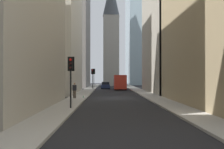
% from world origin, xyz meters
% --- Properties ---
extents(ground_plane, '(135.00, 135.00, 0.00)m').
position_xyz_m(ground_plane, '(0.00, 0.00, 0.00)').
color(ground_plane, black).
extents(sidewalk_right, '(90.00, 2.20, 0.14)m').
position_xyz_m(sidewalk_right, '(0.00, 4.50, 0.07)').
color(sidewalk_right, '#A8A399').
rests_on(sidewalk_right, ground_plane).
extents(sidewalk_left, '(90.00, 2.20, 0.14)m').
position_xyz_m(sidewalk_left, '(0.00, -4.50, 0.07)').
color(sidewalk_left, '#A8A399').
rests_on(sidewalk_left, ground_plane).
extents(building_left_midfar, '(17.00, 10.50, 22.44)m').
position_xyz_m(building_left_midfar, '(8.86, -10.59, 11.23)').
color(building_left_midfar, '#A8A091').
rests_on(building_left_midfar, ground_plane).
extents(building_right_midfar, '(13.99, 10.50, 26.09)m').
position_xyz_m(building_right_midfar, '(8.45, 10.59, 13.06)').
color(building_right_midfar, beige).
rests_on(building_right_midfar, ground_plane).
extents(building_right_far, '(14.28, 10.50, 31.94)m').
position_xyz_m(building_right_far, '(29.91, 10.60, 15.98)').
color(building_right_far, gray).
rests_on(building_right_far, ground_plane).
extents(church_spire, '(4.75, 4.75, 30.03)m').
position_xyz_m(church_spire, '(39.30, -0.03, 15.69)').
color(church_spire, '#B7B2A5').
rests_on(church_spire, ground_plane).
extents(delivery_truck, '(6.46, 2.25, 2.84)m').
position_xyz_m(delivery_truck, '(18.23, -1.40, 1.46)').
color(delivery_truck, red).
rests_on(delivery_truck, ground_plane).
extents(sedan_navy, '(4.30, 1.78, 1.42)m').
position_xyz_m(sedan_navy, '(22.61, 1.40, 0.66)').
color(sedan_navy, navy).
rests_on(sedan_navy, ground_plane).
extents(traffic_light_foreground, '(0.43, 0.52, 3.92)m').
position_xyz_m(traffic_light_foreground, '(-10.95, 3.81, 3.02)').
color(traffic_light_foreground, black).
rests_on(traffic_light_foreground, sidewalk_right).
extents(traffic_light_midblock, '(0.43, 0.52, 3.99)m').
position_xyz_m(traffic_light_midblock, '(20.50, 4.05, 3.07)').
color(traffic_light_midblock, black).
rests_on(traffic_light_midblock, sidewalk_right).
extents(traffic_light_far_junction, '(0.43, 0.52, 4.04)m').
position_xyz_m(traffic_light_far_junction, '(21.28, 3.80, 3.11)').
color(traffic_light_far_junction, black).
rests_on(traffic_light_far_junction, sidewalk_right).
extents(pedestrian, '(0.26, 0.44, 1.72)m').
position_xyz_m(pedestrian, '(-2.18, 4.68, 1.08)').
color(pedestrian, '#473D33').
rests_on(pedestrian, sidewalk_right).
extents(discarded_bottle, '(0.07, 0.07, 0.27)m').
position_xyz_m(discarded_bottle, '(-1.65, 3.75, 0.25)').
color(discarded_bottle, '#236033').
rests_on(discarded_bottle, sidewalk_right).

